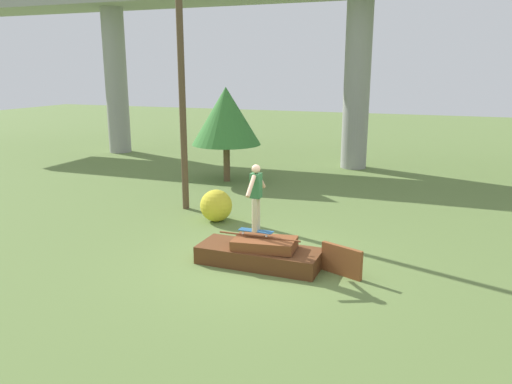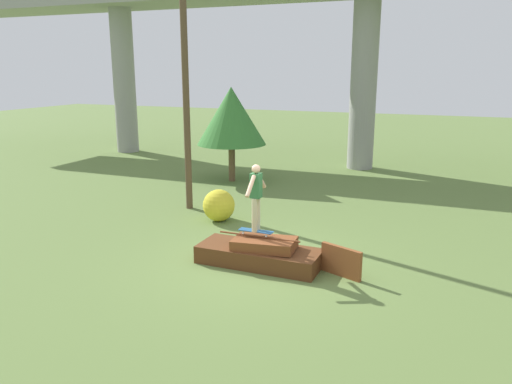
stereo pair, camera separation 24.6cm
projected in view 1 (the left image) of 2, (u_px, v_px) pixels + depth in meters
The scene contains 9 objects.
ground_plane at pixel (259, 264), 11.05m from camera, with size 80.00×80.00×0.00m, color olive.
scrap_pile at pixel (260, 254), 10.98m from camera, with size 2.73×1.06×0.67m.
scrap_plank_loose at pixel (341, 261), 10.41m from camera, with size 0.92×0.45×0.63m.
skateboard at pixel (256, 231), 10.97m from camera, with size 0.79×0.22×0.09m.
skater at pixel (256, 194), 10.76m from camera, with size 0.22×1.03×1.48m.
highway_overpass at pixel (360, 9), 20.30m from camera, with size 44.00×3.33×7.74m.
utility_pole at pixel (181, 63), 14.42m from camera, with size 1.30×0.20×8.47m.
tree_behind_left at pixel (226, 116), 18.65m from camera, with size 2.61×2.61×3.57m.
bush_yellow_flowering at pixel (216, 206), 14.08m from camera, with size 0.91×0.91×0.91m.
Camera 1 is at (3.58, -9.70, 4.21)m, focal length 35.00 mm.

